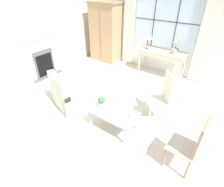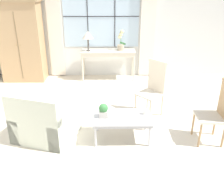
# 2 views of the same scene
# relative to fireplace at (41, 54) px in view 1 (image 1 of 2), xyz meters

# --- Properties ---
(ground_plane) EXTENTS (14.00, 14.00, 0.00)m
(ground_plane) POSITION_rel_fireplace_xyz_m (2.91, -0.36, -0.76)
(ground_plane) COLOR beige
(wall_back_windowed) EXTENTS (7.20, 0.14, 2.80)m
(wall_back_windowed) POSITION_rel_fireplace_xyz_m (2.91, 2.67, 0.64)
(wall_back_windowed) COLOR silver
(wall_back_windowed) RESTS_ON ground_plane
(wall_left) EXTENTS (0.06, 7.20, 2.80)m
(wall_left) POSITION_rel_fireplace_xyz_m (-0.12, 0.24, 0.64)
(wall_left) COLOR silver
(wall_left) RESTS_ON ground_plane
(fireplace) EXTENTS (0.34, 1.25, 2.27)m
(fireplace) POSITION_rel_fireplace_xyz_m (0.00, 0.00, 0.00)
(fireplace) COLOR #515156
(fireplace) RESTS_ON ground_plane
(armoire) EXTENTS (1.18, 0.64, 2.12)m
(armoire) POSITION_rel_fireplace_xyz_m (0.79, 2.30, 0.31)
(armoire) COLOR tan
(armoire) RESTS_ON ground_plane
(console_table) EXTENTS (1.47, 0.47, 0.81)m
(console_table) POSITION_rel_fireplace_xyz_m (3.09, 2.35, -0.04)
(console_table) COLOR beige
(console_table) RESTS_ON ground_plane
(table_lamp) EXTENTS (0.29, 0.29, 0.53)m
(table_lamp) POSITION_rel_fireplace_xyz_m (2.56, 2.29, 0.47)
(table_lamp) COLOR #4C4742
(table_lamp) RESTS_ON console_table
(potted_orchid) EXTENTS (0.23, 0.18, 0.55)m
(potted_orchid) POSITION_rel_fireplace_xyz_m (3.44, 2.39, 0.25)
(potted_orchid) COLOR tan
(potted_orchid) RESTS_ON console_table
(armchair_upholstered) EXTENTS (1.18, 1.18, 0.89)m
(armchair_upholstered) POSITION_rel_fireplace_xyz_m (2.03, -0.54, -0.47)
(armchair_upholstered) COLOR beige
(armchair_upholstered) RESTS_ON ground_plane
(side_chair_wooden) EXTENTS (0.62, 0.62, 1.12)m
(side_chair_wooden) POSITION_rel_fireplace_xyz_m (4.00, 0.25, -0.15)
(side_chair_wooden) COLOR beige
(side_chair_wooden) RESTS_ON ground_plane
(accent_chair_wooden) EXTENTS (0.45, 0.45, 1.08)m
(accent_chair_wooden) POSITION_rel_fireplace_xyz_m (4.89, -0.74, -0.17)
(accent_chair_wooden) COLOR beige
(accent_chair_wooden) RESTS_ON ground_plane
(coffee_table) EXTENTS (0.98, 0.59, 0.43)m
(coffee_table) POSITION_rel_fireplace_xyz_m (3.34, -0.65, -0.38)
(coffee_table) COLOR #BCBCC1
(coffee_table) RESTS_ON ground_plane
(potted_plant_small) EXTENTS (0.15, 0.15, 0.24)m
(potted_plant_small) POSITION_rel_fireplace_xyz_m (3.03, -0.66, -0.21)
(potted_plant_small) COLOR #BCB7AD
(potted_plant_small) RESTS_ON coffee_table
(pillar_candle) EXTENTS (0.12, 0.12, 0.11)m
(pillar_candle) POSITION_rel_fireplace_xyz_m (3.74, -0.58, -0.29)
(pillar_candle) COLOR silver
(pillar_candle) RESTS_ON coffee_table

